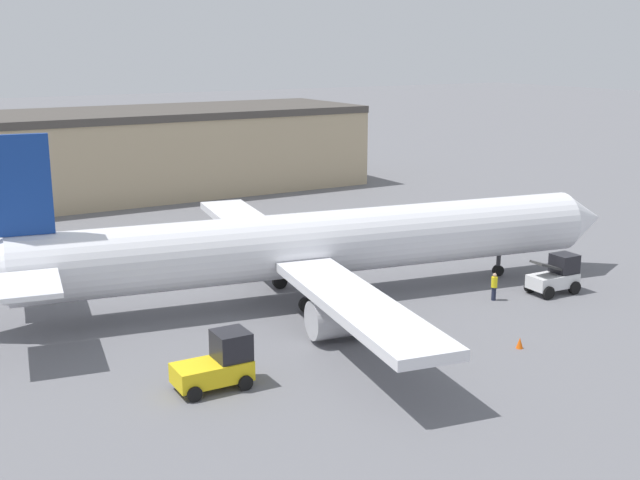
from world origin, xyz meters
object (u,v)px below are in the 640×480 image
object	(u,v)px
airplane	(305,246)
belt_loader_truck	(556,275)
safety_cone_near	(520,343)
ground_crew_worker	(494,286)
baggage_tug	(219,363)

from	to	relation	value
airplane	belt_loader_truck	xyz separation A→B (m)	(13.55, -6.75, -2.12)
belt_loader_truck	airplane	bearing A→B (deg)	155.71
airplane	belt_loader_truck	distance (m)	15.29
belt_loader_truck	safety_cone_near	bearing A→B (deg)	-144.04
ground_crew_worker	baggage_tug	world-z (taller)	baggage_tug
ground_crew_worker	baggage_tug	xyz separation A→B (m)	(-18.85, -3.03, 0.22)
safety_cone_near	ground_crew_worker	bearing A→B (deg)	56.86
airplane	baggage_tug	size ratio (longest dim) A/B	12.28
belt_loader_truck	safety_cone_near	distance (m)	10.16
baggage_tug	belt_loader_truck	size ratio (longest dim) A/B	1.09
belt_loader_truck	safety_cone_near	xyz separation A→B (m)	(-8.42, -5.63, -0.82)
airplane	belt_loader_truck	world-z (taller)	airplane
belt_loader_truck	safety_cone_near	size ratio (longest dim) A/B	5.64
baggage_tug	safety_cone_near	size ratio (longest dim) A/B	6.15
safety_cone_near	airplane	bearing A→B (deg)	112.53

